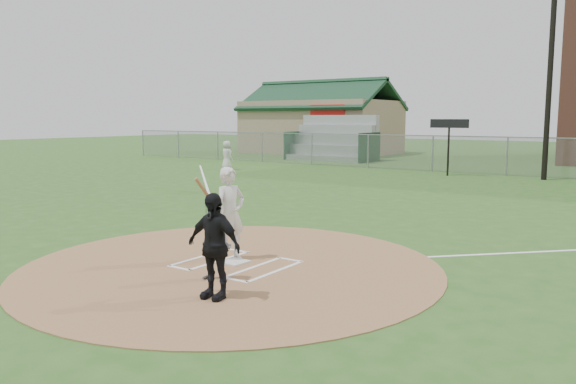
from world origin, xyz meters
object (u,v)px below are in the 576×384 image
Objects in this scene: catcher at (217,249)px; umpire at (214,246)px; ondeck_player at (227,155)px; batter_at_plate at (230,214)px; home_plate at (234,262)px.

umpire is (0.64, -0.79, 0.29)m from catcher.
ondeck_player is 0.86× the size of batter_at_plate.
batter_at_plate reaches higher than umpire.
catcher is (0.56, -1.15, 0.57)m from home_plate.
batter_at_plate is at bearing 98.02° from catcher.
catcher reaches higher than home_plate.
batter_at_plate reaches higher than ondeck_player.
catcher is 1.58m from batter_at_plate.
ondeck_player is (-14.61, 17.17, 0.23)m from catcher.
catcher is at bearing -64.05° from home_plate.
umpire is (1.20, -1.93, 0.86)m from home_plate.
ondeck_player is (-14.05, 16.03, 0.80)m from home_plate.
umpire is at bearing -55.52° from batter_at_plate.
catcher is at bearing 125.85° from umpire.
umpire is at bearing -74.25° from catcher.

